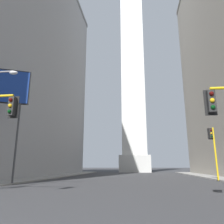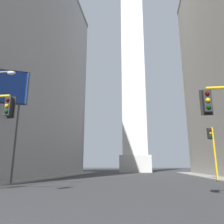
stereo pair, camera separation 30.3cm
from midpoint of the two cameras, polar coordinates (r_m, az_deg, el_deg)
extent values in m
cube|color=gray|center=(27.17, -24.88, -15.97)|extent=(5.00, 69.82, 0.15)
cube|color=silver|center=(60.47, 5.94, -13.31)|extent=(8.13, 8.13, 4.35)
cube|color=silver|center=(68.64, 5.26, 14.43)|extent=(6.50, 6.50, 59.55)
cube|color=black|center=(11.69, 23.81, 2.54)|extent=(0.35, 0.35, 1.10)
cube|color=black|center=(11.86, 23.60, 2.29)|extent=(0.58, 0.05, 1.32)
sphere|color=#410907|center=(11.61, 23.87, 4.41)|extent=(0.22, 0.22, 0.22)
sphere|color=yellow|center=(11.51, 24.04, 2.80)|extent=(0.22, 0.22, 0.22)
sphere|color=#073410|center=(11.43, 24.20, 1.16)|extent=(0.22, 0.22, 0.22)
cylinder|color=yellow|center=(27.68, 25.14, -9.81)|extent=(0.18, 0.18, 5.99)
cylinder|color=#262626|center=(27.69, 25.78, -15.87)|extent=(0.40, 0.40, 0.10)
cube|color=black|center=(27.80, 24.08, -5.15)|extent=(0.36, 0.36, 1.10)
cube|color=black|center=(27.97, 23.96, -5.21)|extent=(0.58, 0.07, 1.32)
sphere|color=#410907|center=(27.67, 24.15, -4.39)|extent=(0.22, 0.22, 0.22)
sphere|color=yellow|center=(27.62, 24.22, -5.09)|extent=(0.22, 0.22, 0.22)
sphere|color=#073410|center=(27.58, 24.29, -5.79)|extent=(0.22, 0.22, 0.22)
cube|color=black|center=(13.91, -25.21, 1.32)|extent=(0.35, 0.35, 1.10)
cube|color=black|center=(14.05, -24.81, 1.14)|extent=(0.58, 0.04, 1.32)
sphere|color=#410907|center=(13.85, -25.49, 2.89)|extent=(0.22, 0.22, 0.22)
sphere|color=yellow|center=(13.76, -25.64, 1.53)|extent=(0.22, 0.22, 0.22)
sphere|color=#073410|center=(13.68, -25.79, 0.15)|extent=(0.22, 0.22, 0.22)
cylinder|color=gray|center=(18.74, -27.65, 9.24)|extent=(2.22, 0.12, 0.12)
ellipsoid|color=silver|center=(18.10, -24.77, 9.31)|extent=(0.64, 0.36, 0.26)
cylinder|color=#3F3F42|center=(22.50, -24.08, -7.23)|extent=(0.18, 0.18, 7.57)
cube|color=navy|center=(23.86, -26.30, 6.08)|extent=(3.93, 1.91, 3.26)
cube|color=black|center=(23.86, -26.30, 6.08)|extent=(4.10, 1.89, 3.50)
camera|label=1|loc=(0.15, -90.22, 0.05)|focal=35.00mm
camera|label=2|loc=(0.15, 89.78, -0.05)|focal=35.00mm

